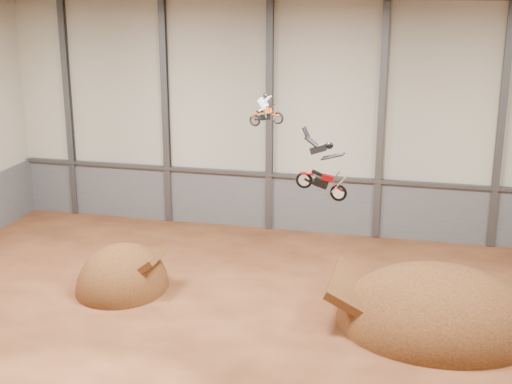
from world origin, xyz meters
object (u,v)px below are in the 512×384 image
(fmx_rider_a, at_px, (267,108))
(fmx_rider_b, at_px, (319,164))
(landing_ramp, at_px, (437,324))
(takeoff_ramp, at_px, (123,288))

(fmx_rider_a, xyz_separation_m, fmx_rider_b, (3.01, -3.46, -1.67))
(fmx_rider_b, bearing_deg, landing_ramp, 26.41)
(landing_ramp, distance_m, fmx_rider_a, 12.54)
(takeoff_ramp, height_order, fmx_rider_b, fmx_rider_b)
(landing_ramp, distance_m, fmx_rider_b, 9.52)
(landing_ramp, xyz_separation_m, fmx_rider_a, (-8.24, 1.40, 9.35))
(takeoff_ramp, height_order, landing_ramp, landing_ramp)
(landing_ramp, relative_size, fmx_rider_a, 5.11)
(takeoff_ramp, relative_size, fmx_rider_a, 2.95)
(fmx_rider_b, bearing_deg, takeoff_ramp, 171.56)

